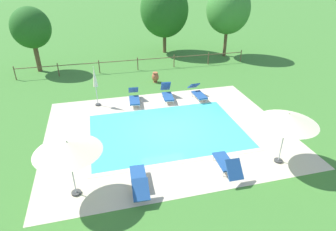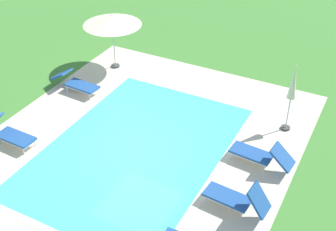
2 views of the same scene
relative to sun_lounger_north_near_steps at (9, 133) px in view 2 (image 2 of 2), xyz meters
name	(u,v)px [view 2 (image 2 of 2)]	position (x,y,z in m)	size (l,w,h in m)	color
ground_plane	(136,149)	(-1.58, 3.82, -0.38)	(160.00, 160.00, 0.00)	#3D752D
pool_deck_paving	(136,149)	(-1.58, 3.82, -0.38)	(12.16, 9.71, 0.01)	beige
swimming_pool_water	(136,149)	(-1.58, 3.82, -0.38)	(7.72, 5.27, 0.01)	#42CCD6
pool_coping_rim	(136,149)	(-1.58, 3.82, -0.38)	(8.20, 5.75, 0.01)	beige
sun_lounger_north_near_steps	(9,133)	(0.00, 0.00, 0.00)	(0.66, 1.94, 0.93)	navy
sun_lounger_north_mid	(236,198)	(-0.60, 7.60, 0.01)	(0.75, 1.86, 1.02)	navy
sun_lounger_north_end	(76,83)	(-3.65, -0.07, -0.02)	(0.73, 2.08, 0.76)	navy
sun_lounger_south_near_corner	(260,155)	(-2.71, 7.58, -0.01)	(0.78, 2.01, 0.88)	navy
patio_umbrella_open_by_bench	(112,20)	(-6.00, 0.19, 1.71)	(2.36, 2.36, 2.36)	#383838
patio_umbrella_closed_row_west	(293,87)	(-4.92, 7.80, 1.29)	(0.32, 0.32, 2.47)	#383838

